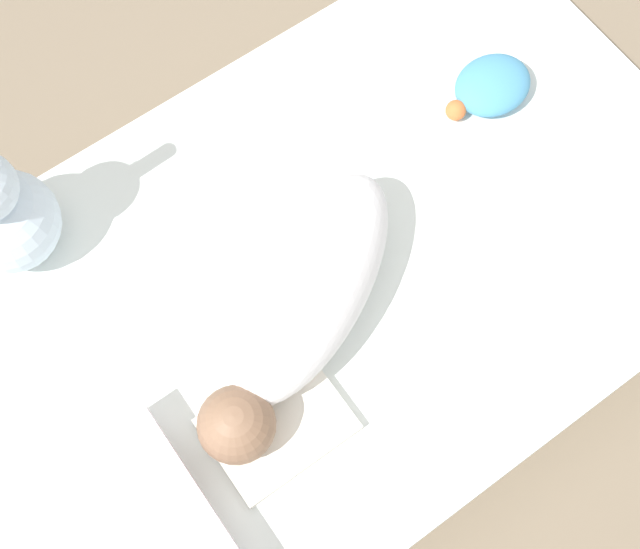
{
  "coord_description": "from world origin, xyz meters",
  "views": [
    {
      "loc": [
        0.35,
        0.46,
        1.6
      ],
      "look_at": [
        0.03,
        0.02,
        0.21
      ],
      "focal_mm": 50.0,
      "sensor_mm": 36.0,
      "label": 1
    }
  ],
  "objects": [
    {
      "name": "ground_plane",
      "position": [
        0.0,
        0.0,
        0.0
      ],
      "size": [
        12.0,
        12.0,
        0.0
      ],
      "primitive_type": "plane",
      "color": "#7A6B56"
    },
    {
      "name": "bed_mattress",
      "position": [
        0.0,
        0.0,
        0.08
      ],
      "size": [
        1.45,
        0.91,
        0.16
      ],
      "color": "white",
      "rests_on": "ground_plane"
    },
    {
      "name": "burp_cloth",
      "position": [
        0.23,
        0.18,
        0.17
      ],
      "size": [
        0.22,
        0.17,
        0.02
      ],
      "color": "white",
      "rests_on": "bed_mattress"
    },
    {
      "name": "swaddled_baby",
      "position": [
        0.09,
        0.05,
        0.24
      ],
      "size": [
        0.53,
        0.37,
        0.16
      ],
      "rotation": [
        0.0,
        0.0,
        0.48
      ],
      "color": "white",
      "rests_on": "bed_mattress"
    },
    {
      "name": "bunny_plush",
      "position": [
        0.41,
        -0.35,
        0.28
      ],
      "size": [
        0.18,
        0.18,
        0.36
      ],
      "color": "silver",
      "rests_on": "bed_mattress"
    },
    {
      "name": "turtle_plush",
      "position": [
        -0.45,
        -0.11,
        0.19
      ],
      "size": [
        0.18,
        0.12,
        0.06
      ],
      "color": "#4C99C6",
      "rests_on": "bed_mattress"
    }
  ]
}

